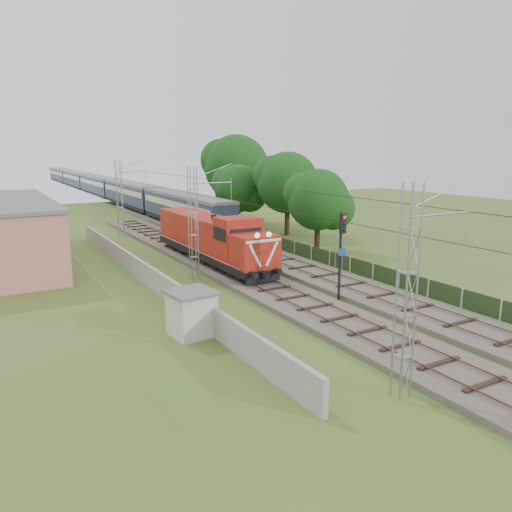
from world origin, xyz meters
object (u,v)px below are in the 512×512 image
locomotive (212,238)px  coach_rake (99,185)px  relay_hut (192,313)px  signal_post (342,241)px

locomotive → coach_rake: bearing=85.5°
relay_hut → coach_rake: bearing=80.9°
signal_post → locomotive: bearing=102.0°
locomotive → coach_rake: 63.64m
locomotive → relay_hut: (-7.40, -13.80, -1.05)m
coach_rake → signal_post: size_ratio=20.50×
locomotive → relay_hut: locomotive is taller
coach_rake → signal_post: 76.32m
locomotive → signal_post: (2.73, -12.83, 1.54)m
coach_rake → relay_hut: size_ratio=45.75×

